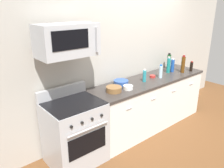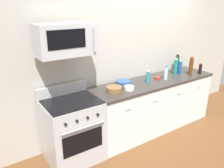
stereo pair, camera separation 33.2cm
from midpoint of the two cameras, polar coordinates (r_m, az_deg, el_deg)
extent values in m
plane|color=brown|center=(4.37, 6.89, -10.26)|extent=(6.60, 6.60, 0.00)
cube|color=#B7B2A8|center=(4.16, 3.51, 8.25)|extent=(5.50, 0.10, 2.70)
cube|color=white|center=(4.17, 7.14, -5.01)|extent=(2.38, 0.62, 0.88)
cube|color=#383330|center=(4.00, 7.41, 0.98)|extent=(2.41, 0.65, 0.04)
cube|color=black|center=(4.19, 9.76, -11.06)|extent=(2.38, 0.02, 0.10)
cylinder|color=silver|center=(3.31, 1.54, -6.30)|extent=(0.10, 0.02, 0.02)
cylinder|color=silver|center=(3.67, 8.03, -3.79)|extent=(0.10, 0.02, 0.02)
cylinder|color=silver|center=(4.08, 13.28, -1.72)|extent=(0.10, 0.02, 0.02)
cylinder|color=silver|center=(4.51, 17.54, -0.02)|extent=(0.10, 0.02, 0.02)
cube|color=#B7BABF|center=(3.31, -12.31, -12.11)|extent=(0.76, 0.64, 0.91)
cube|color=black|center=(3.07, -9.32, -14.76)|extent=(0.58, 0.01, 0.30)
cylinder|color=#B7BABF|center=(2.92, -9.25, -11.32)|extent=(0.61, 0.02, 0.02)
cube|color=#B7BABF|center=(3.31, -15.38, -2.00)|extent=(0.76, 0.06, 0.16)
cube|color=black|center=(3.09, -12.93, -4.82)|extent=(0.73, 0.61, 0.01)
cylinder|color=black|center=(2.80, -13.68, -10.59)|extent=(0.04, 0.02, 0.04)
cylinder|color=black|center=(2.85, -10.94, -9.70)|extent=(0.04, 0.02, 0.04)
cylinder|color=black|center=(2.92, -8.32, -8.82)|extent=(0.04, 0.02, 0.04)
cylinder|color=black|center=(2.99, -5.84, -7.97)|extent=(0.04, 0.02, 0.04)
cube|color=#B7BABF|center=(2.90, -14.66, 10.68)|extent=(0.74, 0.40, 0.40)
cube|color=black|center=(2.69, -13.92, 10.76)|extent=(0.48, 0.01, 0.22)
cube|color=#B7BABF|center=(2.86, -7.22, 11.02)|extent=(0.02, 0.04, 0.30)
cylinder|color=#19471E|center=(4.65, 12.22, 5.48)|extent=(0.07, 0.07, 0.29)
cylinder|color=black|center=(4.62, 12.37, 7.42)|extent=(0.05, 0.05, 0.03)
cylinder|color=#197F7A|center=(4.39, 12.03, 4.60)|extent=(0.07, 0.07, 0.28)
cylinder|color=beige|center=(4.36, 12.18, 6.57)|extent=(0.04, 0.04, 0.03)
cylinder|color=#59330F|center=(4.46, 15.54, 4.69)|extent=(0.07, 0.07, 0.31)
cylinder|color=maroon|center=(4.42, 15.74, 6.80)|extent=(0.05, 0.05, 0.03)
cylinder|color=silver|center=(4.05, 9.95, 3.01)|extent=(0.06, 0.06, 0.22)
cylinder|color=blue|center=(4.02, 10.05, 4.68)|extent=(0.04, 0.04, 0.02)
cylinder|color=#1E4CA5|center=(4.47, 13.03, 4.49)|extent=(0.07, 0.07, 0.24)
cylinder|color=silver|center=(4.43, 13.16, 6.14)|extent=(0.04, 0.04, 0.02)
cylinder|color=black|center=(4.62, 17.53, 4.19)|extent=(0.06, 0.06, 0.18)
cylinder|color=maroon|center=(4.60, 17.65, 5.37)|extent=(0.04, 0.04, 0.02)
cylinder|color=teal|center=(3.81, 5.77, 1.97)|extent=(0.06, 0.06, 0.20)
cylinder|color=white|center=(3.78, 5.82, 3.56)|extent=(0.04, 0.04, 0.02)
cylinder|color=#B72D28|center=(4.08, 7.96, 1.88)|extent=(0.10, 0.10, 0.04)
torus|color=#B72D28|center=(4.07, 7.97, 2.11)|extent=(0.10, 0.10, 0.01)
cylinder|color=#B72D28|center=(4.08, 7.95, 1.66)|extent=(0.06, 0.06, 0.01)
cylinder|color=#2D519E|center=(3.67, -0.27, 0.35)|extent=(0.24, 0.24, 0.07)
torus|color=#2D519E|center=(3.66, -0.27, 0.81)|extent=(0.24, 0.24, 0.01)
cylinder|color=#2D519E|center=(3.68, -0.27, -0.10)|extent=(0.13, 0.13, 0.01)
cylinder|color=brown|center=(3.38, -2.35, -1.36)|extent=(0.24, 0.24, 0.08)
torus|color=brown|center=(3.37, -2.35, -0.85)|extent=(0.24, 0.24, 0.01)
cylinder|color=brown|center=(3.40, -2.34, -1.88)|extent=(0.13, 0.13, 0.01)
cylinder|color=white|center=(3.48, 1.37, -0.92)|extent=(0.15, 0.15, 0.06)
torus|color=white|center=(3.47, 1.37, -0.51)|extent=(0.15, 0.15, 0.01)
cylinder|color=white|center=(3.49, 1.37, -1.31)|extent=(0.08, 0.08, 0.01)
camera|label=1|loc=(0.17, -92.86, -1.03)|focal=36.11mm
camera|label=2|loc=(0.17, 87.14, 1.03)|focal=36.11mm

